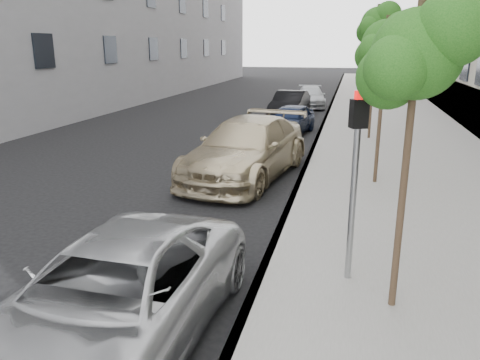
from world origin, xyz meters
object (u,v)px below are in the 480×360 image
(minivan, at_px, (114,298))
(sedan_blue, at_px, (291,119))
(signal_pole, at_px, (355,165))
(suv, at_px, (246,149))
(tree_near, at_px, (419,55))
(tree_far, at_px, (378,24))
(tree_mid, at_px, (387,44))
(sedan_rear, at_px, (310,97))
(sedan_black, at_px, (290,105))

(minivan, bearing_deg, sedan_blue, 91.48)
(signal_pole, xyz_separation_m, suv, (-3.01, 5.96, -1.16))
(tree_near, relative_size, tree_far, 0.82)
(tree_mid, xyz_separation_m, sedan_rear, (-3.33, 16.91, -3.14))
(minivan, height_order, sedan_rear, minivan)
(signal_pole, height_order, sedan_black, signal_pole)
(suv, bearing_deg, tree_far, 69.37)
(tree_far, xyz_separation_m, suv, (-3.68, -6.35, -3.67))
(tree_mid, distance_m, minivan, 9.38)
(suv, bearing_deg, minivan, -79.49)
(minivan, xyz_separation_m, sedan_blue, (0.20, 15.49, -0.05))
(sedan_black, height_order, sedan_rear, sedan_black)
(tree_far, distance_m, minivan, 15.53)
(tree_far, height_order, sedan_blue, tree_far)
(suv, xyz_separation_m, sedan_black, (-0.30, 11.84, -0.14))
(tree_near, bearing_deg, sedan_rear, 98.09)
(signal_pole, xyz_separation_m, minivan, (-2.86, -2.33, -1.31))
(tree_near, xyz_separation_m, suv, (-3.68, 6.65, -2.78))
(sedan_black, relative_size, sedan_rear, 0.99)
(sedan_rear, bearing_deg, tree_mid, -85.32)
(minivan, distance_m, suv, 8.29)
(tree_far, height_order, minivan, tree_far)
(tree_mid, bearing_deg, sedan_blue, 114.34)
(tree_mid, relative_size, sedan_rear, 1.02)
(tree_near, bearing_deg, sedan_black, 102.12)
(suv, height_order, sedan_black, suv)
(signal_pole, distance_m, sedan_blue, 13.50)
(signal_pole, relative_size, sedan_rear, 0.69)
(tree_mid, distance_m, tree_far, 6.54)
(tree_near, bearing_deg, minivan, -155.07)
(tree_far, xyz_separation_m, sedan_blue, (-3.33, 0.85, -3.88))
(signal_pole, height_order, sedan_rear, signal_pole)
(sedan_black, bearing_deg, tree_mid, -67.58)
(sedan_blue, bearing_deg, sedan_rear, 98.69)
(sedan_rear, bearing_deg, tree_near, -88.36)
(tree_near, relative_size, sedan_black, 0.99)
(tree_near, relative_size, suv, 0.73)
(tree_near, height_order, suv, tree_near)
(suv, distance_m, sedan_rear, 16.77)
(minivan, bearing_deg, sedan_black, 93.48)
(minivan, relative_size, sedan_blue, 1.33)
(sedan_blue, distance_m, sedan_black, 4.68)
(tree_mid, distance_m, sedan_blue, 8.66)
(tree_mid, height_order, sedan_rear, tree_mid)
(sedan_blue, height_order, sedan_rear, sedan_blue)
(signal_pole, distance_m, minivan, 3.91)
(tree_far, bearing_deg, signal_pole, -93.08)
(minivan, bearing_deg, signal_pole, 41.36)
(minivan, distance_m, sedan_rear, 25.05)
(tree_near, bearing_deg, suv, 118.92)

